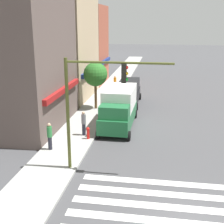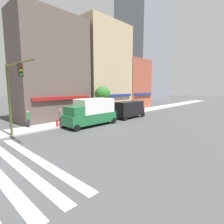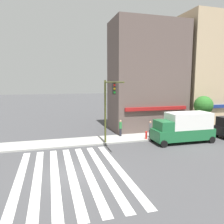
{
  "view_description": "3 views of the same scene",
  "coord_description": "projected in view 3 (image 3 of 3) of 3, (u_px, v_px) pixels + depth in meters",
  "views": [
    {
      "loc": [
        -11.43,
        1.53,
        8.1
      ],
      "look_at": [
        3.96,
        4.0,
        3.5
      ],
      "focal_mm": 50.0,
      "sensor_mm": 36.0,
      "label": 1
    },
    {
      "loc": [
        -1.01,
        -10.35,
        4.29
      ],
      "look_at": [
        15.19,
        4.7,
        1.2
      ],
      "focal_mm": 28.0,
      "sensor_mm": 36.0,
      "label": 2
    },
    {
      "loc": [
        -1.25,
        -14.08,
        6.1
      ],
      "look_at": [
        3.96,
        4.0,
        3.5
      ],
      "focal_mm": 35.0,
      "sensor_mm": 36.0,
      "label": 3
    }
  ],
  "objects": [
    {
      "name": "ground_plane",
      "position": [
        72.0,
        174.0,
        14.58
      ],
      "size": [
        200.0,
        200.0,
        0.0
      ],
      "primitive_type": "plane",
      "color": "#424244"
    },
    {
      "name": "sidewalk_left",
      "position": [
        64.0,
        143.0,
        21.71
      ],
      "size": [
        120.0,
        3.0,
        0.15
      ],
      "color": "#9E9E99",
      "rests_on": "ground_plane"
    },
    {
      "name": "traffic_signal",
      "position": [
        109.0,
        101.0,
        19.91
      ],
      "size": [
        0.32,
        5.56,
        6.27
      ],
      "color": "#474C1E",
      "rests_on": "ground_plane"
    },
    {
      "name": "box_truck_green",
      "position": [
        184.0,
        127.0,
        22.05
      ],
      "size": [
        6.23,
        2.42,
        3.04
      ],
      "rotation": [
        0.0,
        0.0,
        -0.02
      ],
      "color": "#1E6638",
      "rests_on": "ground_plane"
    },
    {
      "name": "storefront_row",
      "position": [
        200.0,
        78.0,
        29.7
      ],
      "size": [
        25.93,
        5.3,
        14.97
      ],
      "color": "brown",
      "rests_on": "ground_plane"
    },
    {
      "name": "fire_hydrant",
      "position": [
        146.0,
        135.0,
        22.89
      ],
      "size": [
        0.24,
        0.24,
        0.84
      ],
      "color": "red",
      "rests_on": "sidewalk_left"
    },
    {
      "name": "pedestrian_green_top",
      "position": [
        120.0,
        128.0,
        24.09
      ],
      "size": [
        0.32,
        0.32,
        1.77
      ],
      "rotation": [
        0.0,
        0.0,
        5.28
      ],
      "color": "#23232D",
      "rests_on": "sidewalk_left"
    },
    {
      "name": "street_tree",
      "position": [
        203.0,
        105.0,
        25.71
      ],
      "size": [
        2.2,
        2.2,
        4.32
      ],
      "color": "brown",
      "rests_on": "sidewalk_left"
    },
    {
      "name": "crosswalk_stripes",
      "position": [
        72.0,
        174.0,
        14.58
      ],
      "size": [
        7.06,
        10.8,
        0.01
      ],
      "color": "silver",
      "rests_on": "ground_plane"
    },
    {
      "name": "pedestrian_grey_coat",
      "position": [
        150.0,
        129.0,
        23.46
      ],
      "size": [
        0.32,
        0.32,
        1.77
      ],
      "rotation": [
        0.0,
        0.0,
        5.26
      ],
      "color": "#23232D",
      "rests_on": "sidewalk_left"
    }
  ]
}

